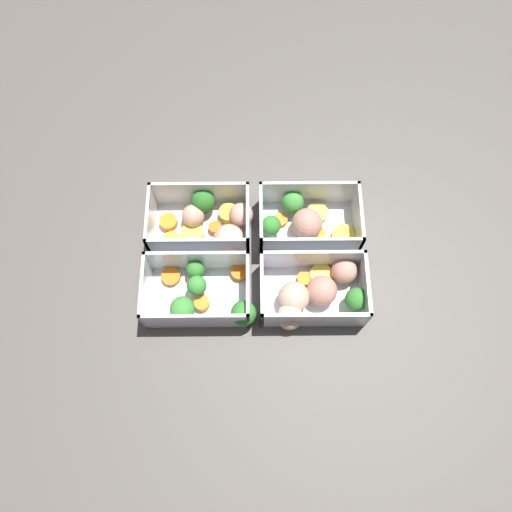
{
  "coord_description": "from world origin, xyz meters",
  "views": [
    {
      "loc": [
        -0.0,
        -0.28,
        0.76
      ],
      "look_at": [
        0.0,
        0.0,
        0.02
      ],
      "focal_mm": 35.0,
      "sensor_mm": 36.0,
      "label": 1
    }
  ],
  "objects_px": {
    "container_near_right": "(317,292)",
    "container_far_right": "(307,221)",
    "container_far_left": "(211,223)",
    "container_near_left": "(204,295)"
  },
  "relations": [
    {
      "from": "container_near_right",
      "to": "container_far_right",
      "type": "relative_size",
      "value": 1.02
    },
    {
      "from": "container_far_left",
      "to": "container_near_left",
      "type": "bearing_deg",
      "value": -93.52
    },
    {
      "from": "container_far_left",
      "to": "container_far_right",
      "type": "relative_size",
      "value": 1.09
    },
    {
      "from": "container_near_left",
      "to": "container_near_right",
      "type": "distance_m",
      "value": 0.17
    },
    {
      "from": "container_near_left",
      "to": "container_far_right",
      "type": "bearing_deg",
      "value": 37.1
    },
    {
      "from": "container_far_left",
      "to": "container_far_right",
      "type": "height_order",
      "value": "same"
    },
    {
      "from": "container_near_right",
      "to": "container_far_left",
      "type": "bearing_deg",
      "value": 144.31
    },
    {
      "from": "container_near_left",
      "to": "container_far_right",
      "type": "height_order",
      "value": "same"
    },
    {
      "from": "container_near_right",
      "to": "container_near_left",
      "type": "bearing_deg",
      "value": -179.2
    },
    {
      "from": "container_near_left",
      "to": "container_far_right",
      "type": "distance_m",
      "value": 0.2
    }
  ]
}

